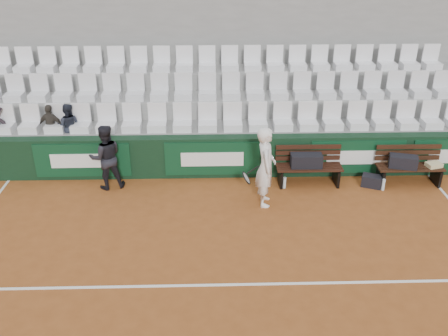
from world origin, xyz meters
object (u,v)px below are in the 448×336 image
sports_bag_right (403,162)px  spectator_b (48,109)px  bench_left (308,175)px  water_bottle_far (383,185)px  bench_right (408,175)px  ball_kid (106,157)px  tennis_player (266,167)px  spectator_c (66,108)px  sports_bag_left (306,161)px  sports_bag_ground (372,181)px  water_bottle_near (284,183)px

sports_bag_right → spectator_b: spectator_b is taller
bench_left → water_bottle_far: 1.69m
bench_right → ball_kid: 6.92m
tennis_player → spectator_b: bearing=159.6°
bench_left → spectator_c: (-5.61, 0.99, 1.33)m
tennis_player → spectator_c: size_ratio=1.58×
sports_bag_right → ball_kid: 6.71m
bench_right → spectator_b: size_ratio=1.38×
bench_left → tennis_player: 1.53m
sports_bag_left → sports_bag_right: size_ratio=1.15×
sports_bag_left → spectator_b: 6.10m
spectator_c → spectator_b: bearing=-0.3°
water_bottle_far → spectator_c: 7.52m
bench_right → sports_bag_right: 0.42m
spectator_c → sports_bag_right: bearing=171.7°
ball_kid → sports_bag_right: bearing=162.5°
sports_bag_left → sports_bag_ground: size_ratio=1.60×
water_bottle_far → spectator_b: spectator_b is taller
sports_bag_left → water_bottle_near: 0.71m
sports_bag_right → bench_left: bearing=177.3°
bench_left → ball_kid: (-4.59, -0.02, 0.53)m
bench_left → water_bottle_near: bearing=-162.3°
sports_bag_left → sports_bag_right: sports_bag_left is taller
water_bottle_near → spectator_c: 5.36m
water_bottle_near → tennis_player: (-0.53, -0.65, 0.74)m
bench_right → spectator_b: spectator_b is taller
bench_left → sports_bag_left: 0.38m
bench_right → ball_kid: ball_kid is taller
sports_bag_ground → bench_right: bearing=6.7°
water_bottle_near → spectator_c: (-5.04, 1.18, 1.42)m
sports_bag_right → water_bottle_far: 0.69m
water_bottle_near → ball_kid: ball_kid is taller
sports_bag_left → tennis_player: bearing=-140.8°
ball_kid → spectator_b: bearing=-52.2°
water_bottle_near → ball_kid: 4.06m
sports_bag_right → bench_right: bearing=12.2°
sports_bag_left → water_bottle_near: bearing=-159.7°
sports_bag_right → sports_bag_left: bearing=177.4°
sports_bag_ground → spectator_b: (-7.46, 1.15, 1.41)m
ball_kid → water_bottle_near: bearing=160.8°
bench_right → water_bottle_far: 0.72m
bench_right → tennis_player: tennis_player is taller
bench_left → spectator_b: spectator_b is taller
bench_left → spectator_b: 6.24m
bench_left → sports_bag_ground: (1.44, -0.16, -0.09)m
tennis_player → bench_right: bearing=12.8°
bench_left → spectator_c: 5.85m
tennis_player → spectator_c: 4.91m
bench_left → bench_right: same height
spectator_b → sports_bag_right: bearing=-177.2°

